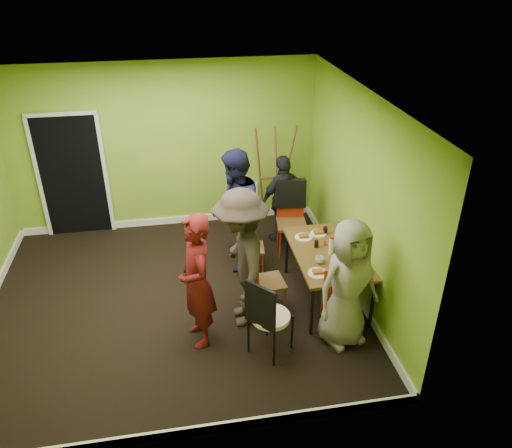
{
  "coord_description": "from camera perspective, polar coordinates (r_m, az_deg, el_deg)",
  "views": [
    {
      "loc": [
        0.14,
        -5.63,
        4.27
      ],
      "look_at": [
        1.13,
        0.0,
        1.1
      ],
      "focal_mm": 35.0,
      "sensor_mm": 36.0,
      "label": 1
    }
  ],
  "objects": [
    {
      "name": "chair_bentwood",
      "position": [
        5.81,
        1.26,
        -10.3
      ],
      "size": [
        0.58,
        0.58,
        1.06
      ],
      "rotation": [
        0.0,
        0.0,
        -0.83
      ],
      "color": "black",
      "rests_on": "ground"
    },
    {
      "name": "person_left_far",
      "position": [
        7.26,
        -2.38,
        1.52
      ],
      "size": [
        0.77,
        0.95,
        1.83
      ],
      "primitive_type": "imported",
      "rotation": [
        0.0,
        0.0,
        -1.66
      ],
      "color": "#151735",
      "rests_on": "ground"
    },
    {
      "name": "plate_wall_back",
      "position": [
        6.81,
        9.4,
        -2.43
      ],
      "size": [
        0.26,
        0.26,
        0.01
      ],
      "primitive_type": "cylinder",
      "color": "white",
      "rests_on": "dining_table"
    },
    {
      "name": "easel",
      "position": [
        8.5,
        2.07,
        5.53
      ],
      "size": [
        0.71,
        0.67,
        1.78
      ],
      "color": "brown",
      "rests_on": "ground"
    },
    {
      "name": "chair_front_end",
      "position": [
        6.3,
        9.25,
        -7.89
      ],
      "size": [
        0.48,
        0.48,
        0.94
      ],
      "rotation": [
        0.0,
        0.0,
        -0.29
      ],
      "color": "red",
      "rests_on": "ground"
    },
    {
      "name": "dining_table",
      "position": [
        6.7,
        8.21,
        -3.55
      ],
      "size": [
        0.9,
        1.5,
        0.75
      ],
      "color": "black",
      "rests_on": "ground"
    },
    {
      "name": "ground",
      "position": [
        7.06,
        -9.19,
        -8.58
      ],
      "size": [
        5.0,
        5.0,
        0.0
      ],
      "primitive_type": "plane",
      "color": "black",
      "rests_on": "ground"
    },
    {
      "name": "plate_far_back",
      "position": [
        7.05,
        7.14,
        -1.1
      ],
      "size": [
        0.23,
        0.23,
        0.01
      ],
      "primitive_type": "cylinder",
      "color": "white",
      "rests_on": "dining_table"
    },
    {
      "name": "glass_back",
      "position": [
        7.05,
        7.92,
        -0.71
      ],
      "size": [
        0.06,
        0.06,
        0.1
      ],
      "primitive_type": "cylinder",
      "color": "black",
      "rests_on": "dining_table"
    },
    {
      "name": "person_back_end",
      "position": [
        8.0,
        3.13,
        2.83
      ],
      "size": [
        0.94,
        0.68,
        1.49
      ],
      "primitive_type": "imported",
      "rotation": [
        0.0,
        0.0,
        3.55
      ],
      "color": "black",
      "rests_on": "ground"
    },
    {
      "name": "person_standing",
      "position": [
        5.88,
        -6.79,
        -6.56
      ],
      "size": [
        0.53,
        0.7,
        1.73
      ],
      "primitive_type": "imported",
      "rotation": [
        0.0,
        0.0,
        -1.36
      ],
      "color": "#5B0F11",
      "rests_on": "ground"
    },
    {
      "name": "glass_front",
      "position": [
        6.31,
        9.73,
        -4.83
      ],
      "size": [
        0.06,
        0.06,
        0.09
      ],
      "primitive_type": "cylinder",
      "color": "black",
      "rests_on": "dining_table"
    },
    {
      "name": "plate_near_left",
      "position": [
        6.94,
        5.47,
        -1.52
      ],
      "size": [
        0.24,
        0.24,
        0.01
      ],
      "primitive_type": "cylinder",
      "color": "white",
      "rests_on": "dining_table"
    },
    {
      "name": "plate_wall_front",
      "position": [
        6.61,
        11.31,
        -3.69
      ],
      "size": [
        0.22,
        0.22,
        0.01
      ],
      "primitive_type": "cylinder",
      "color": "white",
      "rests_on": "dining_table"
    },
    {
      "name": "chair_left_far",
      "position": [
        7.27,
        -1.14,
        -2.19
      ],
      "size": [
        0.41,
        0.4,
        0.89
      ],
      "rotation": [
        0.0,
        0.0,
        -1.68
      ],
      "color": "red",
      "rests_on": "ground"
    },
    {
      "name": "cup_a",
      "position": [
        6.4,
        7.29,
        -4.09
      ],
      "size": [
        0.11,
        0.11,
        0.09
      ],
      "primitive_type": "imported",
      "color": "white",
      "rests_on": "dining_table"
    },
    {
      "name": "cup_b",
      "position": [
        6.78,
        9.42,
        -2.25
      ],
      "size": [
        0.09,
        0.09,
        0.08
      ],
      "primitive_type": "imported",
      "color": "white",
      "rests_on": "dining_table"
    },
    {
      "name": "glass_mid",
      "position": [
        6.72,
        6.91,
        -2.26
      ],
      "size": [
        0.06,
        0.06,
        0.1
      ],
      "primitive_type": "cylinder",
      "color": "black",
      "rests_on": "dining_table"
    },
    {
      "name": "plate_far_front",
      "position": [
        6.29,
        9.89,
        -5.39
      ],
      "size": [
        0.24,
        0.24,
        0.01
      ],
      "primitive_type": "cylinder",
      "color": "white",
      "rests_on": "dining_table"
    },
    {
      "name": "room_walls",
      "position": [
        6.55,
        -10.08,
        -1.5
      ],
      "size": [
        5.04,
        4.54,
        2.82
      ],
      "color": "#72A229",
      "rests_on": "ground"
    },
    {
      "name": "person_left_near",
      "position": [
        6.13,
        -1.66,
        -4.05
      ],
      "size": [
        0.7,
        1.2,
        1.85
      ],
      "primitive_type": "imported",
      "rotation": [
        0.0,
        0.0,
        -1.58
      ],
      "color": "#2D251E",
      "rests_on": "ground"
    },
    {
      "name": "person_front_end",
      "position": [
        5.96,
        10.44,
        -6.77
      ],
      "size": [
        0.93,
        0.75,
        1.65
      ],
      "primitive_type": "imported",
      "rotation": [
        0.0,
        0.0,
        0.31
      ],
      "color": "gray",
      "rests_on": "ground"
    },
    {
      "name": "orange_bottle",
      "position": [
        6.78,
        7.88,
        -2.14
      ],
      "size": [
        0.03,
        0.03,
        0.08
      ],
      "primitive_type": "cylinder",
      "color": "red",
      "rests_on": "dining_table"
    },
    {
      "name": "plate_near_right",
      "position": [
        6.22,
        7.09,
        -5.6
      ],
      "size": [
        0.25,
        0.25,
        0.01
      ],
      "primitive_type": "cylinder",
      "color": "white",
      "rests_on": "dining_table"
    },
    {
      "name": "chair_back_end",
      "position": [
        7.8,
        3.99,
        2.62
      ],
      "size": [
        0.52,
        0.6,
        1.14
      ],
      "rotation": [
        0.0,
        0.0,
        3.02
      ],
      "color": "red",
      "rests_on": "ground"
    },
    {
      "name": "chair_left_near",
      "position": [
        6.45,
        0.69,
        -6.09
      ],
      "size": [
        0.45,
        0.44,
        0.99
      ],
      "rotation": [
        0.0,
        0.0,
        -1.48
      ],
      "color": "red",
      "rests_on": "ground"
    },
    {
      "name": "thermos",
      "position": [
        6.57,
        8.61,
        -2.5
      ],
      "size": [
        0.07,
        0.07,
        0.23
      ],
      "primitive_type": "cylinder",
      "color": "white",
      "rests_on": "dining_table"
    },
    {
      "name": "blue_bottle",
      "position": [
        6.39,
        11.2,
        -4.03
      ],
      "size": [
        0.08,
        0.08,
        0.18
      ],
      "primitive_type": "cylinder",
      "color": "#173CAE",
      "rests_on": "dining_table"
    }
  ]
}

